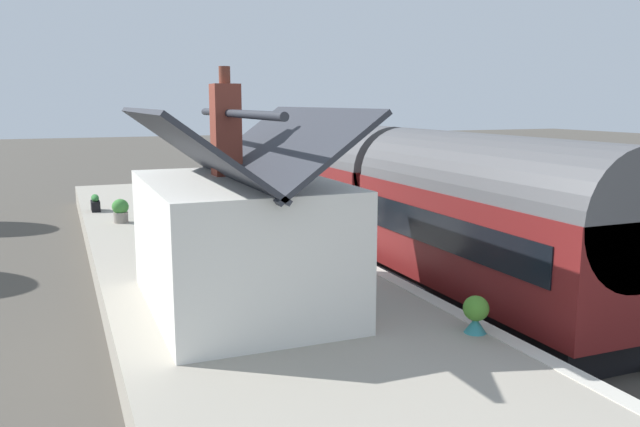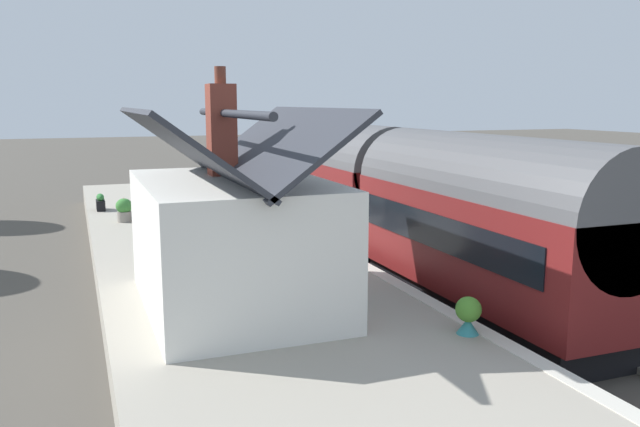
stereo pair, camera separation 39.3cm
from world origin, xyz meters
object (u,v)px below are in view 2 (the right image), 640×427
Objects in this scene: station_building at (234,236)px; planter_corner_building at (468,315)px; bench_platform_end at (191,190)px; station_sign_board at (263,185)px; bench_by_lamp at (216,209)px; train at (396,198)px; bench_near_building at (232,221)px; planter_edge_far at (153,223)px; bench_mid_platform at (191,197)px; planter_by_door at (124,209)px; planter_under_sign at (196,203)px; planter_bench_left at (101,202)px; lamp_post_platform at (288,155)px.

station_building is 8.42× the size of planter_corner_building.
bench_platform_end is 18.14m from planter_corner_building.
bench_by_lamp is at bearing 103.74° from station_sign_board.
train is 25.60× the size of planter_corner_building.
train is 5.24m from bench_near_building.
planter_edge_far is (1.29, 2.30, -0.15)m from bench_near_building.
bench_mid_platform is 15.99m from planter_corner_building.
bench_near_building is at bearing -140.81° from planter_by_door.
train is at bearing -157.40° from bench_platform_end.
bench_near_building reaches higher than planter_under_sign.
planter_bench_left is at bearing 41.87° from bench_by_lamp.
station_sign_board is at bearing -140.32° from bench_mid_platform.
bench_mid_platform is (-2.21, 0.36, 0.00)m from bench_platform_end.
planter_by_door is (1.20, 3.01, -0.04)m from bench_by_lamp.
train reaches higher than planter_bench_left.
bench_by_lamp is at bearing 8.87° from planter_corner_building.
planter_corner_building is 1.12× the size of planter_edge_far.
station_sign_board is at bearing 24.13° from train.
bench_by_lamp is 0.90× the size of station_sign_board.
bench_platform_end is 2.25× the size of planter_edge_far.
train is 7.86m from planter_edge_far.
station_sign_board is (-0.74, -4.89, 0.75)m from planter_by_door.
station_sign_board is (4.50, -0.51, -1.45)m from lamp_post_platform.
bench_near_building is 4.76m from planter_by_door.
planter_edge_far is at bearing 52.25° from lamp_post_platform.
planter_under_sign is 2.62m from station_sign_board.
planter_edge_far is (11.51, 4.28, -0.03)m from planter_corner_building.
planter_bench_left is 0.21× the size of lamp_post_platform.
planter_corner_building is at bearing -171.71° from bench_mid_platform.
lamp_post_platform is at bearing -138.47° from bench_near_building.
planter_under_sign is at bearing 172.89° from bench_platform_end.
station_building reaches higher than bench_by_lamp.
station_building is 7.35× the size of planter_bench_left.
bench_by_lamp is 2.49m from bench_near_building.
station_building is 6.28m from lamp_post_platform.
planter_bench_left reaches higher than planter_edge_far.
bench_near_building reaches higher than planter_corner_building.
bench_by_lamp is 2.02× the size of planter_corner_building.
bench_mid_platform is 5.62m from bench_near_building.
bench_near_building is at bearing 41.53° from lamp_post_platform.
bench_near_building is (2.69, 4.41, -0.88)m from train.
bench_platform_end is at bearing 6.17° from planter_corner_building.
planter_corner_building is at bearing -160.25° from planter_by_door.
bench_by_lamp reaches higher than planter_corner_building.
planter_under_sign is (0.23, -2.56, 0.04)m from planter_by_door.
bench_platform_end is 9.70m from lamp_post_platform.
planter_by_door is at bearing 81.37° from station_sign_board.
planter_bench_left is (-1.20, 3.73, -0.16)m from bench_platform_end.
lamp_post_platform is at bearing -28.58° from station_building.
planter_by_door is 2.57m from planter_under_sign.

